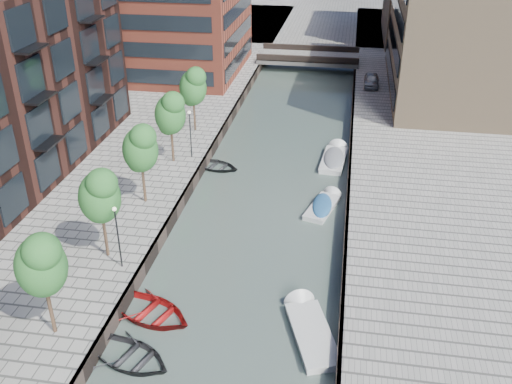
% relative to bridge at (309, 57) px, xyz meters
% --- Properties ---
extents(water, '(300.00, 300.00, 0.00)m').
position_rel_bridge_xyz_m(water, '(0.00, -32.00, -1.39)').
color(water, '#38473F').
rests_on(water, ground).
extents(quay_right, '(20.00, 140.00, 1.00)m').
position_rel_bridge_xyz_m(quay_right, '(16.00, -32.00, -0.89)').
color(quay_right, gray).
rests_on(quay_right, ground).
extents(quay_wall_left, '(0.25, 140.00, 1.00)m').
position_rel_bridge_xyz_m(quay_wall_left, '(-6.10, -32.00, -0.89)').
color(quay_wall_left, '#332823').
rests_on(quay_wall_left, ground).
extents(quay_wall_right, '(0.25, 140.00, 1.00)m').
position_rel_bridge_xyz_m(quay_wall_right, '(6.10, -32.00, -0.89)').
color(quay_wall_right, '#332823').
rests_on(quay_wall_right, ground).
extents(far_closure, '(80.00, 40.00, 1.00)m').
position_rel_bridge_xyz_m(far_closure, '(0.00, 28.00, -0.89)').
color(far_closure, gray).
rests_on(far_closure, ground).
extents(tan_block_near, '(12.00, 25.00, 14.00)m').
position_rel_bridge_xyz_m(tan_block_near, '(16.00, -10.00, 6.61)').
color(tan_block_near, '#8D7456').
rests_on(tan_block_near, quay_right).
extents(bridge, '(13.00, 6.00, 1.30)m').
position_rel_bridge_xyz_m(bridge, '(0.00, 0.00, 0.00)').
color(bridge, gray).
rests_on(bridge, ground).
extents(tree_2, '(2.50, 2.50, 5.95)m').
position_rel_bridge_xyz_m(tree_2, '(-8.50, -54.00, 3.92)').
color(tree_2, '#382619').
rests_on(tree_2, quay_left).
extents(tree_3, '(2.50, 2.50, 5.95)m').
position_rel_bridge_xyz_m(tree_3, '(-8.50, -47.00, 3.92)').
color(tree_3, '#382619').
rests_on(tree_3, quay_left).
extents(tree_4, '(2.50, 2.50, 5.95)m').
position_rel_bridge_xyz_m(tree_4, '(-8.50, -40.00, 3.92)').
color(tree_4, '#382619').
rests_on(tree_4, quay_left).
extents(tree_5, '(2.50, 2.50, 5.95)m').
position_rel_bridge_xyz_m(tree_5, '(-8.50, -33.00, 3.92)').
color(tree_5, '#382619').
rests_on(tree_5, quay_left).
extents(tree_6, '(2.50, 2.50, 5.95)m').
position_rel_bridge_xyz_m(tree_6, '(-8.50, -26.00, 3.92)').
color(tree_6, '#382619').
rests_on(tree_6, quay_left).
extents(lamp_1, '(0.24, 0.24, 4.12)m').
position_rel_bridge_xyz_m(lamp_1, '(-7.20, -48.00, 2.12)').
color(lamp_1, black).
rests_on(lamp_1, quay_left).
extents(lamp_2, '(0.24, 0.24, 4.12)m').
position_rel_bridge_xyz_m(lamp_2, '(-7.20, -32.00, 2.12)').
color(lamp_2, black).
rests_on(lamp_2, quay_left).
extents(sloop_1, '(5.51, 4.69, 0.97)m').
position_rel_bridge_xyz_m(sloop_1, '(-4.38, -54.39, -1.39)').
color(sloop_1, black).
rests_on(sloop_1, ground).
extents(sloop_2, '(6.15, 5.28, 1.07)m').
position_rel_bridge_xyz_m(sloop_2, '(-4.47, -50.95, -1.39)').
color(sloop_2, maroon).
rests_on(sloop_2, ground).
extents(sloop_4, '(4.89, 4.04, 0.88)m').
position_rel_bridge_xyz_m(sloop_4, '(-5.22, -31.77, -1.39)').
color(sloop_4, '#222325').
rests_on(sloop_4, ground).
extents(motorboat_2, '(3.60, 5.83, 1.84)m').
position_rel_bridge_xyz_m(motorboat_2, '(4.37, -50.57, -1.28)').
color(motorboat_2, silver).
rests_on(motorboat_2, ground).
extents(motorboat_3, '(2.71, 4.78, 1.51)m').
position_rel_bridge_xyz_m(motorboat_3, '(4.35, -37.03, -1.21)').
color(motorboat_3, silver).
rests_on(motorboat_3, ground).
extents(motorboat_4, '(2.35, 5.69, 1.85)m').
position_rel_bridge_xyz_m(motorboat_4, '(4.74, -28.53, -1.17)').
color(motorboat_4, silver).
rests_on(motorboat_4, ground).
extents(car, '(1.74, 4.18, 1.41)m').
position_rel_bridge_xyz_m(car, '(8.00, -9.83, 0.32)').
color(car, '#949599').
rests_on(car, quay_right).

